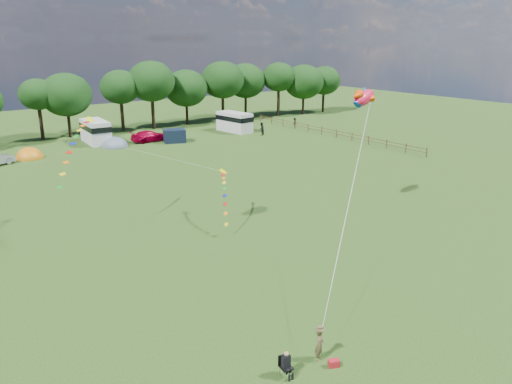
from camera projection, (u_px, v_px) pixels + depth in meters
ground_plane at (342, 298)px, 26.98m from camera, size 180.00×180.00×0.00m
tree_line at (93, 91)px, 70.69m from camera, size 102.98×10.98×10.27m
fence at (329, 131)px, 71.39m from camera, size 0.12×33.12×1.20m
car_c at (150, 136)px, 67.67m from camera, size 5.12×2.38×1.50m
campervan_c at (96, 131)px, 66.55m from camera, size 2.96×6.31×3.03m
campervan_d at (234, 121)px, 74.73m from camera, size 3.23×6.13×2.87m
tent_orange at (30, 158)px, 58.48m from camera, size 3.16×3.46×2.47m
tent_greyblue at (115, 147)px, 64.63m from camera, size 3.40×3.72×2.53m
awning_navy at (174, 136)px, 67.17m from camera, size 3.39×3.06×1.75m
kite_flyer at (319, 345)px, 21.58m from camera, size 0.65×0.62×1.50m
camp_chair at (286, 361)px, 20.55m from camera, size 0.54×0.54×1.18m
kite_bag at (334, 363)px, 21.29m from camera, size 0.53×0.45×0.32m
fish_kite at (362, 98)px, 38.06m from camera, size 3.28×1.73×1.72m
streamer_kite_b at (77, 140)px, 34.40m from camera, size 4.25×4.59×3.78m
streamer_kite_c at (224, 188)px, 37.43m from camera, size 3.16×4.92×2.79m
walker_a at (261, 129)px, 71.86m from camera, size 1.07×0.91×1.89m
walker_b at (295, 123)px, 78.39m from camera, size 1.10×0.83×1.54m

